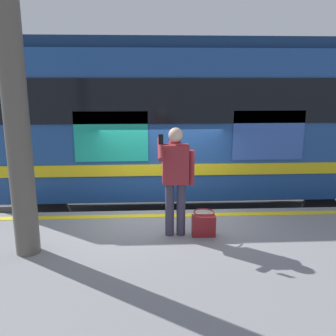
% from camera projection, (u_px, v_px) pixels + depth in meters
% --- Properties ---
extents(ground_plane, '(24.85, 24.85, 0.00)m').
position_uv_depth(ground_plane, '(164.00, 261.00, 7.37)').
color(ground_plane, '#4C4742').
extents(platform, '(16.22, 4.63, 1.06)m').
position_uv_depth(platform, '(171.00, 306.00, 4.99)').
color(platform, gray).
rests_on(platform, ground).
extents(safety_line, '(15.90, 0.16, 0.01)m').
position_uv_depth(safety_line, '(164.00, 216.00, 6.83)').
color(safety_line, yellow).
rests_on(safety_line, platform).
extents(track_rail_near, '(21.09, 0.08, 0.16)m').
position_uv_depth(track_rail_near, '(161.00, 226.00, 8.87)').
color(track_rail_near, slate).
rests_on(track_rail_near, ground).
extents(track_rail_far, '(21.09, 0.08, 0.16)m').
position_uv_depth(track_rail_far, '(159.00, 206.00, 10.26)').
color(track_rail_far, slate).
rests_on(track_rail_far, ground).
extents(train_carriage, '(9.23, 3.01, 4.17)m').
position_uv_depth(train_carriage, '(184.00, 116.00, 9.00)').
color(train_carriage, '#1E478C').
rests_on(train_carriage, ground).
extents(passenger, '(0.57, 0.55, 1.73)m').
position_uv_depth(passenger, '(176.00, 173.00, 5.78)').
color(passenger, '#383347').
rests_on(passenger, platform).
extents(handbag, '(0.37, 0.33, 0.41)m').
position_uv_depth(handbag, '(204.00, 224.00, 5.92)').
color(handbag, maroon).
rests_on(handbag, platform).
extents(station_column, '(0.34, 0.34, 3.74)m').
position_uv_depth(station_column, '(17.00, 123.00, 4.97)').
color(station_column, '#59544C').
rests_on(station_column, platform).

